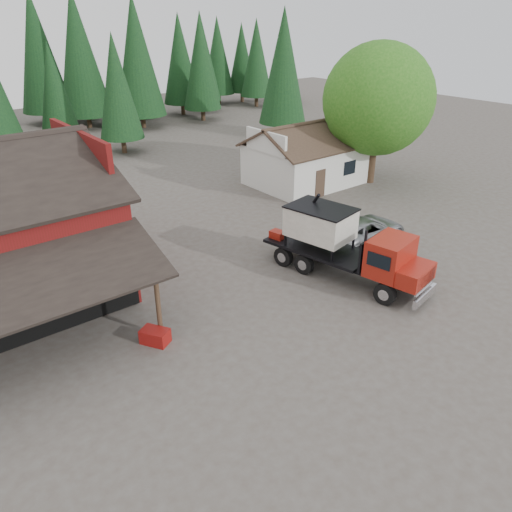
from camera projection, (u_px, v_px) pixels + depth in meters
ground at (296, 311)px, 22.19m from camera, size 120.00×120.00×0.00m
farmhouse at (306, 162)px, 37.80m from camera, size 8.60×6.42×4.65m
deciduous_tree at (378, 104)px, 36.04m from camera, size 8.00×8.00×10.20m
conifer_backdrop at (20, 139)px, 51.56m from camera, size 76.00×16.00×16.00m
near_pine_b at (117, 87)px, 43.90m from camera, size 3.96×3.96×10.40m
near_pine_c at (283, 66)px, 49.59m from camera, size 4.84×4.84×12.40m
feed_truck at (345, 244)px, 24.27m from camera, size 3.83×8.82×3.86m
silver_car at (364, 230)px, 28.42m from camera, size 5.38×2.53×1.49m
equip_box at (155, 336)px, 19.98m from camera, size 1.16×1.30×0.60m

